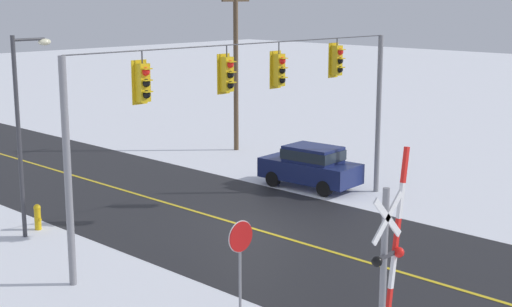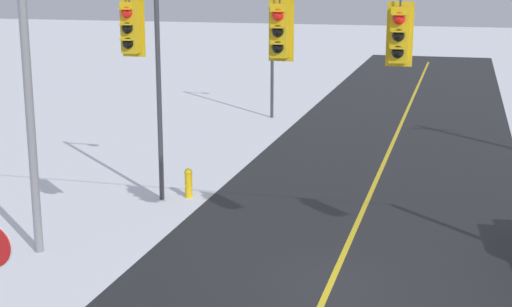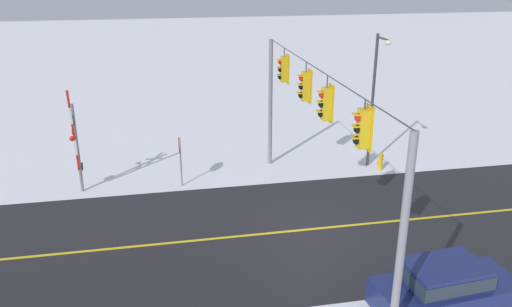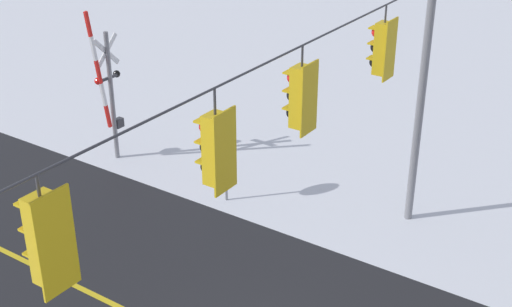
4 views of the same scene
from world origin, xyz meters
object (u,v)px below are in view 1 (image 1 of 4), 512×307
(stop_sign, at_px, (241,246))
(utility_pole, at_px, (236,68))
(fire_hydrant, at_px, (38,216))
(parked_car_navy, at_px, (311,165))
(streetlamp_near, at_px, (24,117))
(railroad_crossing, at_px, (386,270))

(stop_sign, distance_m, utility_pole, 20.36)
(stop_sign, xyz_separation_m, fire_hydrant, (-0.03, 9.68, -1.25))
(stop_sign, height_order, parked_car_navy, stop_sign)
(streetlamp_near, bearing_deg, utility_pole, 19.97)
(streetlamp_near, bearing_deg, railroad_crossing, -88.69)
(fire_hydrant, bearing_deg, utility_pole, 19.24)
(utility_pole, bearing_deg, parked_car_navy, -113.07)
(streetlamp_near, distance_m, utility_pole, 15.44)
(stop_sign, distance_m, fire_hydrant, 9.76)
(stop_sign, relative_size, railroad_crossing, 0.50)
(railroad_crossing, relative_size, utility_pole, 0.59)
(railroad_crossing, xyz_separation_m, streetlamp_near, (-0.31, 13.69, 1.63))
(stop_sign, bearing_deg, streetlamp_near, 93.12)
(stop_sign, relative_size, utility_pole, 0.29)
(railroad_crossing, distance_m, parked_car_navy, 15.68)
(streetlamp_near, bearing_deg, fire_hydrant, 38.07)
(stop_sign, relative_size, fire_hydrant, 2.67)
(fire_hydrant, distance_m, utility_pole, 15.32)
(railroad_crossing, height_order, parked_car_navy, railroad_crossing)
(parked_car_navy, relative_size, fire_hydrant, 4.90)
(utility_pole, bearing_deg, streetlamp_near, -160.03)
(railroad_crossing, height_order, utility_pole, utility_pole)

